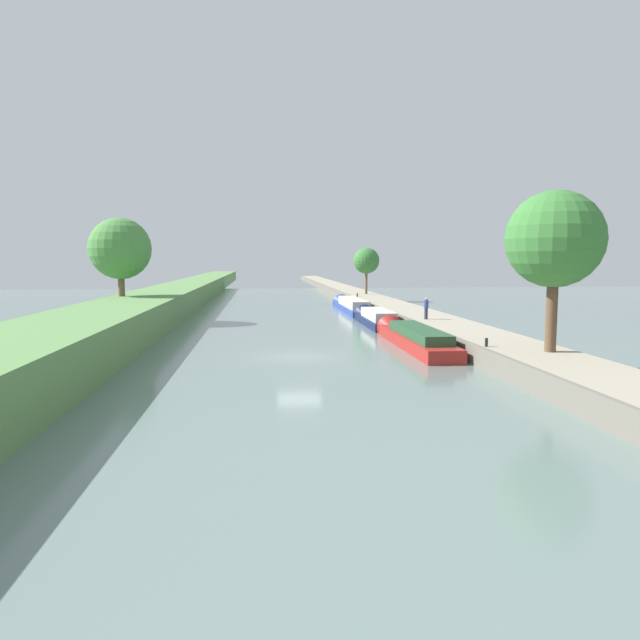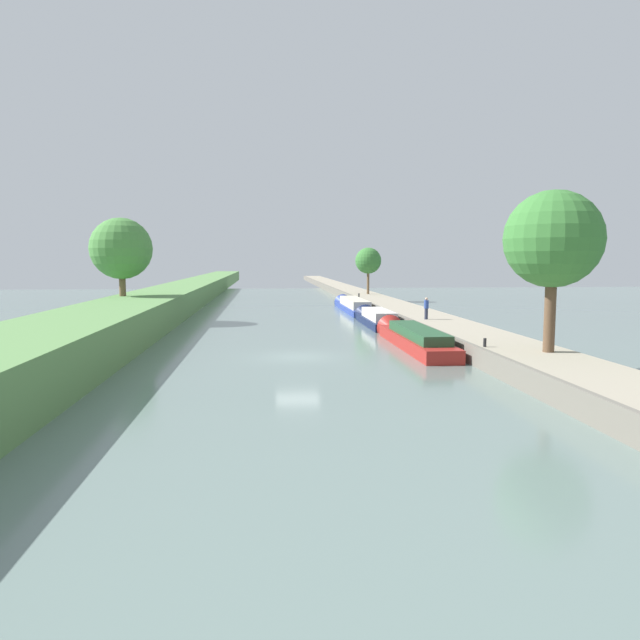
# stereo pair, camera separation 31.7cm
# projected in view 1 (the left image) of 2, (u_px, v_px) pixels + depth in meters

# --- Properties ---
(ground_plane) EXTENTS (160.00, 160.00, 0.00)m
(ground_plane) POSITION_uv_depth(u_px,v_px,m) (299.00, 357.00, 32.79)
(ground_plane) COLOR slate
(left_grassy_bank) EXTENTS (6.13, 260.00, 2.38)m
(left_grassy_bank) POSITION_uv_depth(u_px,v_px,m) (76.00, 339.00, 31.44)
(left_grassy_bank) COLOR #5B894C
(left_grassy_bank) RESTS_ON ground_plane
(right_towpath) EXTENTS (4.21, 260.00, 1.03)m
(right_towpath) POSITION_uv_depth(u_px,v_px,m) (490.00, 345.00, 33.87)
(right_towpath) COLOR #9E937F
(right_towpath) RESTS_ON ground_plane
(stone_quay) EXTENTS (0.25, 260.00, 1.08)m
(stone_quay) POSITION_uv_depth(u_px,v_px,m) (453.00, 345.00, 33.64)
(stone_quay) COLOR #6B665B
(stone_quay) RESTS_ON ground_plane
(narrowboat_red) EXTENTS (2.09, 13.73, 1.99)m
(narrowboat_red) POSITION_uv_depth(u_px,v_px,m) (412.00, 337.00, 37.03)
(narrowboat_red) COLOR maroon
(narrowboat_red) RESTS_ON ground_plane
(narrowboat_navy) EXTENTS (2.15, 10.69, 2.07)m
(narrowboat_navy) POSITION_uv_depth(u_px,v_px,m) (375.00, 318.00, 49.29)
(narrowboat_navy) COLOR #141E42
(narrowboat_navy) RESTS_ON ground_plane
(narrowboat_blue) EXTENTS (2.18, 16.07, 2.16)m
(narrowboat_blue) POSITION_uv_depth(u_px,v_px,m) (351.00, 305.00, 62.95)
(narrowboat_blue) COLOR #283D93
(narrowboat_blue) RESTS_ON ground_plane
(tree_rightbank_near) EXTENTS (4.66, 4.66, 7.79)m
(tree_rightbank_near) POSITION_uv_depth(u_px,v_px,m) (555.00, 240.00, 27.61)
(tree_rightbank_near) COLOR brown
(tree_rightbank_near) RESTS_ON right_towpath
(tree_rightbank_midnear) EXTENTS (3.41, 3.41, 6.08)m
(tree_rightbank_midnear) POSITION_uv_depth(u_px,v_px,m) (366.00, 261.00, 75.49)
(tree_rightbank_midnear) COLOR brown
(tree_rightbank_midnear) RESTS_ON right_towpath
(tree_leftbank_downstream) EXTENTS (5.26, 5.26, 6.72)m
(tree_leftbank_downstream) POSITION_uv_depth(u_px,v_px,m) (120.00, 249.00, 49.32)
(tree_leftbank_downstream) COLOR brown
(tree_leftbank_downstream) RESTS_ON left_grassy_bank
(person_walking) EXTENTS (0.34, 0.34, 1.66)m
(person_walking) POSITION_uv_depth(u_px,v_px,m) (426.00, 308.00, 43.52)
(person_walking) COLOR #282D42
(person_walking) RESTS_ON right_towpath
(mooring_bollard_near) EXTENTS (0.16, 0.16, 0.45)m
(mooring_bollard_near) POSITION_uv_depth(u_px,v_px,m) (486.00, 342.00, 29.77)
(mooring_bollard_near) COLOR black
(mooring_bollard_near) RESTS_ON right_towpath
(mooring_bollard_far) EXTENTS (0.16, 0.16, 0.45)m
(mooring_bollard_far) POSITION_uv_depth(u_px,v_px,m) (357.00, 295.00, 69.75)
(mooring_bollard_far) COLOR black
(mooring_bollard_far) RESTS_ON right_towpath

